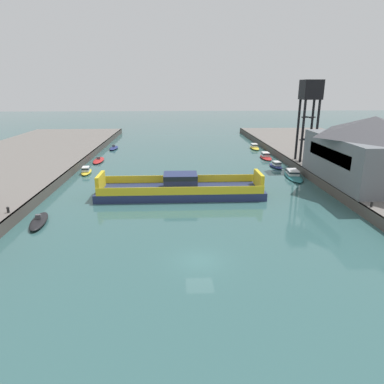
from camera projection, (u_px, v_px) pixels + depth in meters
ground_plane at (200, 261)px, 30.41m from camera, size 400.00×400.00×0.00m
chain_ferry at (181, 189)px, 48.44m from camera, size 23.37×6.45×3.30m
moored_boat_near_left at (86, 171)px, 61.10m from camera, size 2.11×5.20×1.28m
moored_boat_near_right at (254, 147)px, 85.62m from camera, size 2.03×6.17×1.22m
moored_boat_mid_left at (266, 156)px, 74.07m from camera, size 2.09×6.32×1.28m
moored_boat_mid_right at (99, 160)px, 70.93m from camera, size 2.10×6.69×1.00m
moored_boat_far_left at (39, 221)px, 38.65m from camera, size 2.48×5.90×1.10m
moored_boat_far_right at (293, 175)px, 58.63m from camera, size 3.20×8.52×1.22m
moored_boat_upstream_a at (276, 165)px, 65.70m from camera, size 2.22×5.09×1.22m
moored_boat_upstream_b at (114, 148)px, 85.25m from camera, size 2.03×6.18×1.05m
warehouse_shed at (371, 149)px, 49.80m from camera, size 12.57×19.37×9.49m
crane_tower at (310, 97)px, 61.82m from camera, size 3.40×3.40×14.73m
bollard_left_aft at (8, 209)px, 37.99m from camera, size 0.32×0.32×0.71m
bollard_right_aft at (372, 204)px, 39.81m from camera, size 0.32×0.32×0.71m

